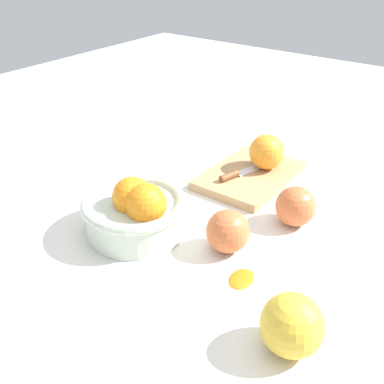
# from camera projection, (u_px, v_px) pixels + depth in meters

# --- Properties ---
(ground_plane) EXTENTS (2.40, 2.40, 0.00)m
(ground_plane) POSITION_uv_depth(u_px,v_px,m) (250.00, 218.00, 0.85)
(ground_plane) COLOR silver
(bowl) EXTENTS (0.18, 0.18, 0.11)m
(bowl) POSITION_uv_depth(u_px,v_px,m) (136.00, 211.00, 0.78)
(bowl) COLOR beige
(bowl) RESTS_ON ground_plane
(cutting_board) EXTENTS (0.22, 0.15, 0.02)m
(cutting_board) POSITION_uv_depth(u_px,v_px,m) (249.00, 176.00, 0.97)
(cutting_board) COLOR tan
(cutting_board) RESTS_ON ground_plane
(orange_on_board) EXTENTS (0.07, 0.07, 0.07)m
(orange_on_board) POSITION_uv_depth(u_px,v_px,m) (267.00, 152.00, 0.96)
(orange_on_board) COLOR orange
(orange_on_board) RESTS_ON cutting_board
(knife) EXTENTS (0.15, 0.05, 0.01)m
(knife) POSITION_uv_depth(u_px,v_px,m) (241.00, 172.00, 0.95)
(knife) COLOR silver
(knife) RESTS_ON cutting_board
(apple_front_right) EXTENTS (0.07, 0.07, 0.07)m
(apple_front_right) POSITION_uv_depth(u_px,v_px,m) (296.00, 206.00, 0.81)
(apple_front_right) COLOR #CC6638
(apple_front_right) RESTS_ON ground_plane
(apple_front_left) EXTENTS (0.08, 0.08, 0.08)m
(apple_front_left) POSITION_uv_depth(u_px,v_px,m) (292.00, 325.00, 0.57)
(apple_front_left) COLOR gold
(apple_front_left) RESTS_ON ground_plane
(apple_mid_left) EXTENTS (0.07, 0.07, 0.07)m
(apple_mid_left) POSITION_uv_depth(u_px,v_px,m) (228.00, 231.00, 0.75)
(apple_mid_left) COLOR #CC6638
(apple_mid_left) RESTS_ON ground_plane
(citrus_peel) EXTENTS (0.06, 0.04, 0.01)m
(citrus_peel) POSITION_uv_depth(u_px,v_px,m) (242.00, 277.00, 0.70)
(citrus_peel) COLOR orange
(citrus_peel) RESTS_ON ground_plane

